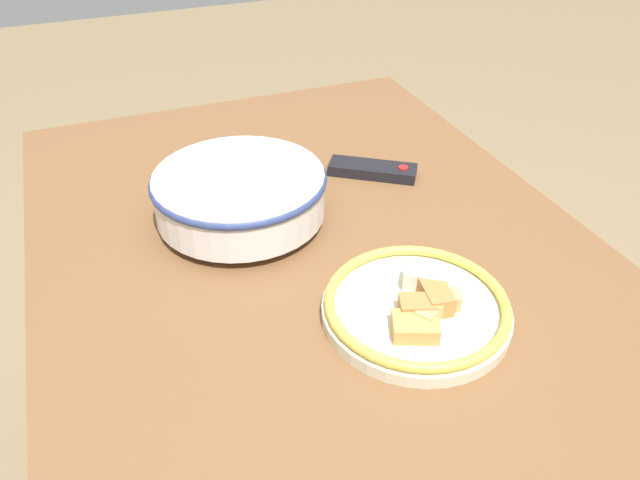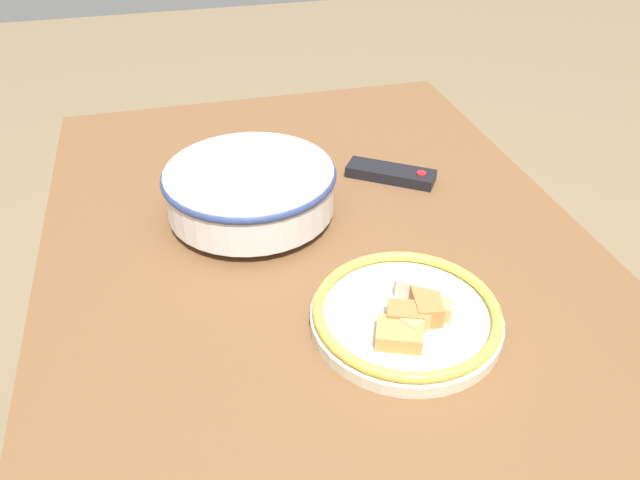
% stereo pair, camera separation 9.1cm
% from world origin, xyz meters
% --- Properties ---
extents(dining_table, '(1.25, 0.85, 0.70)m').
position_xyz_m(dining_table, '(0.00, 0.00, 0.62)').
color(dining_table, brown).
rests_on(dining_table, ground_plane).
extents(noodle_bowl, '(0.28, 0.28, 0.09)m').
position_xyz_m(noodle_bowl, '(-0.14, -0.09, 0.75)').
color(noodle_bowl, silver).
rests_on(noodle_bowl, dining_table).
extents(food_plate, '(0.25, 0.25, 0.05)m').
position_xyz_m(food_plate, '(0.17, 0.07, 0.72)').
color(food_plate, beige).
rests_on(food_plate, dining_table).
extents(tv_remote, '(0.13, 0.16, 0.02)m').
position_xyz_m(tv_remote, '(-0.20, 0.18, 0.71)').
color(tv_remote, black).
rests_on(tv_remote, dining_table).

